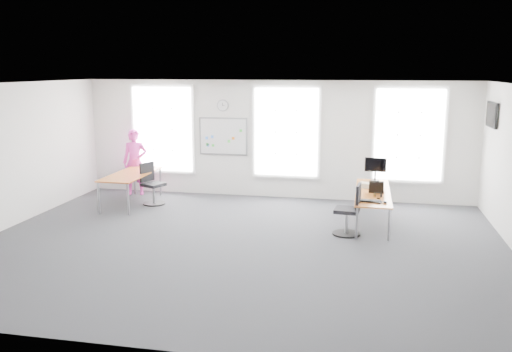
% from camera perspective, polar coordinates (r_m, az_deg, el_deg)
% --- Properties ---
extents(floor, '(10.00, 10.00, 0.00)m').
position_cam_1_polar(floor, '(10.36, -1.79, -7.24)').
color(floor, '#28282D').
rests_on(floor, ground).
extents(ceiling, '(10.00, 10.00, 0.00)m').
position_cam_1_polar(ceiling, '(9.82, -1.89, 9.59)').
color(ceiling, silver).
rests_on(ceiling, ground).
extents(wall_back, '(10.00, 0.00, 10.00)m').
position_cam_1_polar(wall_back, '(13.86, 1.97, 3.86)').
color(wall_back, silver).
rests_on(wall_back, ground).
extents(wall_front, '(10.00, 0.00, 10.00)m').
position_cam_1_polar(wall_front, '(6.26, -10.32, -5.53)').
color(wall_front, silver).
rests_on(wall_front, ground).
extents(window_left, '(1.60, 0.06, 2.20)m').
position_cam_1_polar(window_left, '(14.60, -9.77, 4.87)').
color(window_left, white).
rests_on(window_left, wall_back).
extents(window_mid, '(1.60, 0.06, 2.20)m').
position_cam_1_polar(window_mid, '(13.76, 3.20, 4.64)').
color(window_mid, white).
rests_on(window_mid, wall_back).
extents(window_right, '(1.60, 0.06, 2.20)m').
position_cam_1_polar(window_right, '(13.66, 15.78, 4.18)').
color(window_right, white).
rests_on(window_right, wall_back).
extents(desk_right, '(0.73, 2.75, 0.67)m').
position_cam_1_polar(desk_right, '(11.98, 12.19, -1.82)').
color(desk_right, '#B46223').
rests_on(desk_right, ground).
extents(desk_left, '(0.84, 2.11, 0.77)m').
position_cam_1_polar(desk_left, '(13.57, -13.01, 0.01)').
color(desk_left, '#B46223').
rests_on(desk_left, ground).
extents(chair_right, '(0.56, 0.56, 1.05)m').
position_cam_1_polar(chair_right, '(10.99, 9.87, -3.82)').
color(chair_right, black).
rests_on(chair_right, ground).
extents(chair_left, '(0.61, 0.60, 1.02)m').
position_cam_1_polar(chair_left, '(13.53, -10.91, -1.05)').
color(chair_left, black).
rests_on(chair_left, ground).
extents(person, '(0.71, 0.56, 1.73)m').
position_cam_1_polar(person, '(14.59, -12.61, 1.44)').
color(person, '#DD37AA').
rests_on(person, ground).
extents(whiteboard, '(1.20, 0.03, 0.90)m').
position_cam_1_polar(whiteboard, '(14.11, -3.47, 4.18)').
color(whiteboard, silver).
rests_on(whiteboard, wall_back).
extents(wall_clock, '(0.30, 0.04, 0.30)m').
position_cam_1_polar(wall_clock, '(14.03, -3.51, 7.43)').
color(wall_clock, gray).
rests_on(wall_clock, wall_back).
extents(tv, '(0.06, 0.90, 0.55)m').
position_cam_1_polar(tv, '(12.88, 23.61, 5.94)').
color(tv, black).
rests_on(tv, wall_right).
extents(keyboard, '(0.51, 0.30, 0.02)m').
position_cam_1_polar(keyboard, '(11.06, 11.86, -2.60)').
color(keyboard, black).
rests_on(keyboard, desk_right).
extents(mouse, '(0.08, 0.13, 0.05)m').
position_cam_1_polar(mouse, '(11.01, 13.45, -2.68)').
color(mouse, black).
rests_on(mouse, desk_right).
extents(lens_cap, '(0.09, 0.09, 0.01)m').
position_cam_1_polar(lens_cap, '(11.34, 12.75, -2.34)').
color(lens_cap, black).
rests_on(lens_cap, desk_right).
extents(headphones, '(0.17, 0.09, 0.10)m').
position_cam_1_polar(headphones, '(11.48, 12.68, -1.97)').
color(headphones, black).
rests_on(headphones, desk_right).
extents(laptop_sleeve, '(0.32, 0.19, 0.26)m').
position_cam_1_polar(laptop_sleeve, '(11.80, 12.55, -1.20)').
color(laptop_sleeve, black).
rests_on(laptop_sleeve, desk_right).
extents(paper_stack, '(0.35, 0.30, 0.10)m').
position_cam_1_polar(paper_stack, '(12.35, 11.50, -0.95)').
color(paper_stack, beige).
rests_on(paper_stack, desk_right).
extents(monitor, '(0.50, 0.20, 0.56)m').
position_cam_1_polar(monitor, '(13.05, 12.47, 0.92)').
color(monitor, black).
rests_on(monitor, desk_right).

